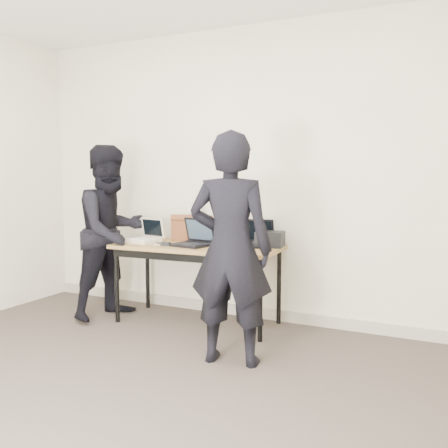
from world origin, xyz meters
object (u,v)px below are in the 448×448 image
Objects in this scene: laptop_center at (194,239)px; laptop_right at (254,240)px; person_typist at (230,249)px; leather_satchel at (192,227)px; desk at (197,251)px; equipment_box at (270,239)px; person_observer at (112,232)px; laptop_beige at (146,237)px.

laptop_right is at bearing 31.94° from laptop_center.
leather_satchel is at bearing -58.53° from person_typist.
laptop_right is at bearing 17.03° from desk.
person_observer is at bearing -166.65° from equipment_box.
laptop_center is 0.54m from laptop_right.
desk is 0.92× the size of person_typist.
leather_satchel reaches higher than laptop_right.
laptop_beige is 1.03m from laptop_right.
leather_satchel reaches higher than laptop_center.
equipment_box is 0.91m from person_typist.
desk is 0.99m from person_typist.
desk is at bearing -163.04° from equipment_box.
laptop_right is 0.67m from leather_satchel.
person_observer is (-1.49, 0.56, -0.02)m from person_typist.
laptop_center is 0.68m from equipment_box.
laptop_center reaches higher than equipment_box.
laptop_beige is (-0.52, -0.04, 0.10)m from desk.
person_typist is at bearing -19.33° from laptop_beige.
equipment_box is at bearing 28.17° from laptop_center.
laptop_right is (0.49, 0.22, -0.00)m from laptop_center.
laptop_right reaches higher than desk.
laptop_center is 0.21× the size of person_typist.
person_typist is at bearing -88.26° from laptop_right.
laptop_center reaches higher than laptop_right.
laptop_center is (0.52, -0.00, 0.01)m from laptop_beige.
leather_satchel is at bearing 130.80° from laptop_center.
desk is 4.21× the size of laptop_right.
laptop_beige is 0.52m from laptop_center.
person_observer reaches higher than equipment_box.
person_typist is at bearing -36.67° from laptop_center.
desk is 0.67m from equipment_box.
laptop_beige is at bearing -54.60° from person_observer.
person_observer reaches higher than laptop_right.
person_typist is (0.68, -0.67, 0.05)m from laptop_center.
laptop_right is 0.91m from person_typist.
equipment_box is 0.14× the size of person_observer.
leather_satchel is (-0.17, 0.27, 0.07)m from laptop_center.
leather_satchel is at bearing 165.86° from laptop_right.
leather_satchel is 0.81m from equipment_box.
person_observer is (-0.64, -0.38, -0.04)m from leather_satchel.
laptop_beige is 0.89× the size of laptop_center.
laptop_beige is at bearing -168.70° from equipment_box.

